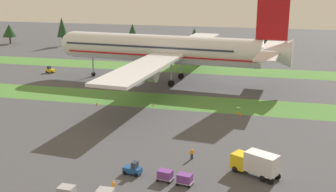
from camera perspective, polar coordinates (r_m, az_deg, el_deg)
The scene contains 15 objects.
grass_strip_near at distance 94.85m, azimuth 4.68°, elevation -1.03°, with size 320.00×12.11×0.01m, color #4C8438.
grass_strip_far at distance 129.69m, azimuth 7.19°, elevation 3.43°, with size 320.00×12.11×0.01m, color #4C8438.
airliner at distance 112.44m, azimuth -0.10°, elevation 6.33°, with size 63.44×78.46×24.96m.
baggage_tug at distance 61.37m, azimuth -4.75°, elevation -9.76°, with size 2.79×1.73×1.97m.
cargo_dolly_lead at distance 59.31m, azimuth -0.39°, elevation -10.53°, with size 2.43×1.86×1.55m.
cargo_dolly_second at distance 58.32m, azimuth 2.26°, elevation -11.02°, with size 2.43×1.86×1.55m.
catering_truck at distance 61.62m, azimuth 11.70°, elevation -8.77°, with size 7.22×5.31×3.58m.
pushback_tractor at distance 130.20m, azimuth -15.56°, elevation 3.39°, with size 2.71×1.53×1.97m.
ground_crew_marshaller at distance 56.77m, azimuth -7.33°, elevation -11.90°, with size 0.44×0.41×1.74m.
ground_crew_loader at distance 66.08m, azimuth 3.22°, elevation -7.69°, with size 0.50×0.36×1.74m.
taxiway_marker_0 at distance 93.23m, azimuth -1.92°, elevation -1.11°, with size 0.44×0.44×0.52m, color orange.
taxiway_marker_1 at distance 88.44m, azimuth 9.39°, elevation -2.21°, with size 0.44×0.44×0.66m, color orange.
taxiway_marker_2 at distance 94.76m, azimuth -9.54°, elevation -1.02°, with size 0.44×0.44×0.60m, color orange.
taxiway_marker_3 at distance 87.40m, azimuth 9.71°, elevation -2.46°, with size 0.44×0.44×0.60m, color orange.
distant_tree_line at distance 162.07m, azimuth 9.08°, elevation 8.14°, with size 193.88×9.26×11.95m.
Camera 1 is at (13.66, -43.79, 27.01)m, focal length 45.36 mm.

